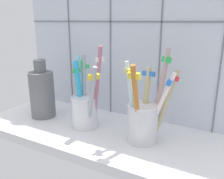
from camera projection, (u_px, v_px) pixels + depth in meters
counter_slab at (112, 137)px, 52.52cm from camera, size 64.00×22.00×2.00cm
tile_wall_back at (136, 34)px, 56.58cm from camera, size 64.00×2.20×45.00cm
toothbrush_cup_left at (85, 106)px, 54.31cm from camera, size 8.93×7.87×18.82cm
toothbrush_cup_right at (144, 117)px, 47.54cm from camera, size 9.50×9.98×18.74cm
ceramic_vase at (42, 93)px, 59.76cm from camera, size 6.07×6.07×14.62cm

